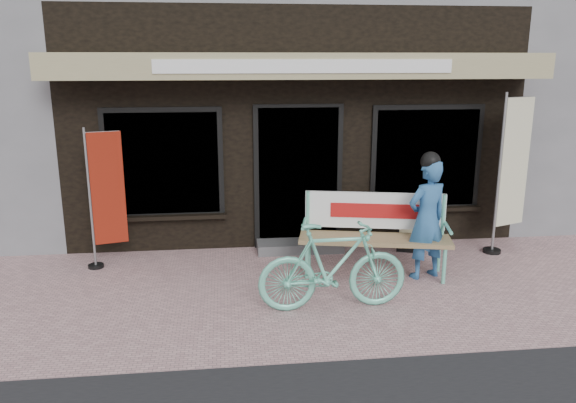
{
  "coord_description": "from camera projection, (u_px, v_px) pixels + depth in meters",
  "views": [
    {
      "loc": [
        -1.11,
        -6.3,
        2.85
      ],
      "look_at": [
        -0.3,
        0.7,
        1.05
      ],
      "focal_mm": 35.0,
      "sensor_mm": 36.0,
      "label": 1
    }
  ],
  "objects": [
    {
      "name": "bicycle",
      "position": [
        333.0,
        266.0,
        6.47
      ],
      "size": [
        1.76,
        0.55,
        1.05
      ],
      "primitive_type": "imported",
      "rotation": [
        0.0,
        0.0,
        1.6
      ],
      "color": "#69CDAF",
      "rests_on": "ground"
    },
    {
      "name": "bench",
      "position": [
        375.0,
        227.0,
        7.57
      ],
      "size": [
        2.07,
        0.93,
        1.09
      ],
      "rotation": [
        0.0,
        0.0,
        -0.22
      ],
      "color": "#69CDAF",
      "rests_on": "ground"
    },
    {
      "name": "nobori_cream",
      "position": [
        511.0,
        171.0,
        8.29
      ],
      "size": [
        0.7,
        0.38,
        2.39
      ],
      "rotation": [
        0.0,
        0.0,
        0.35
      ],
      "color": "gray",
      "rests_on": "ground"
    },
    {
      "name": "storefront",
      "position": [
        278.0,
        51.0,
        10.93
      ],
      "size": [
        7.0,
        6.77,
        6.0
      ],
      "color": "black",
      "rests_on": "ground"
    },
    {
      "name": "menu_stand",
      "position": [
        411.0,
        226.0,
        8.4
      ],
      "size": [
        0.4,
        0.22,
        0.8
      ],
      "rotation": [
        0.0,
        0.0,
        -0.38
      ],
      "color": "black",
      "rests_on": "ground"
    },
    {
      "name": "ground",
      "position": [
        319.0,
        297.0,
        6.89
      ],
      "size": [
        70.0,
        70.0,
        0.0
      ],
      "primitive_type": "plane",
      "color": "#B88C8E",
      "rests_on": "ground"
    },
    {
      "name": "person",
      "position": [
        427.0,
        217.0,
        7.35
      ],
      "size": [
        0.68,
        0.55,
        1.7
      ],
      "rotation": [
        0.0,
        0.0,
        0.33
      ],
      "color": "#2B5F97",
      "rests_on": "ground"
    },
    {
      "name": "nobori_red",
      "position": [
        105.0,
        196.0,
        7.7
      ],
      "size": [
        0.58,
        0.26,
        1.97
      ],
      "rotation": [
        0.0,
        0.0,
        0.26
      ],
      "color": "gray",
      "rests_on": "ground"
    }
  ]
}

